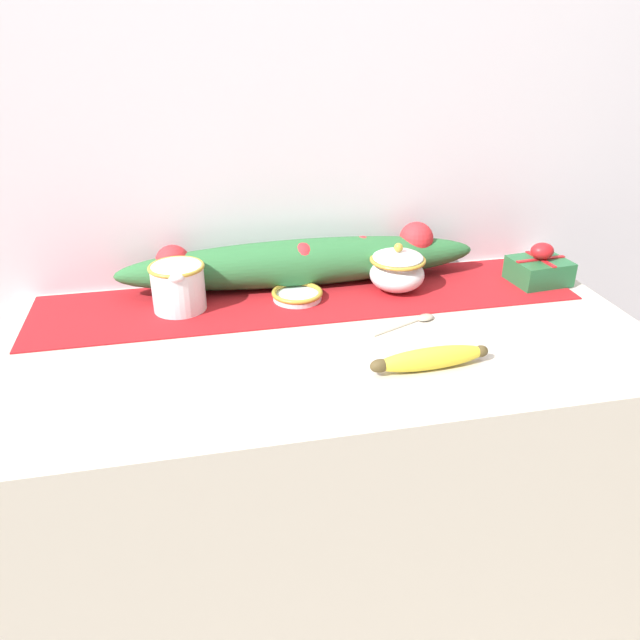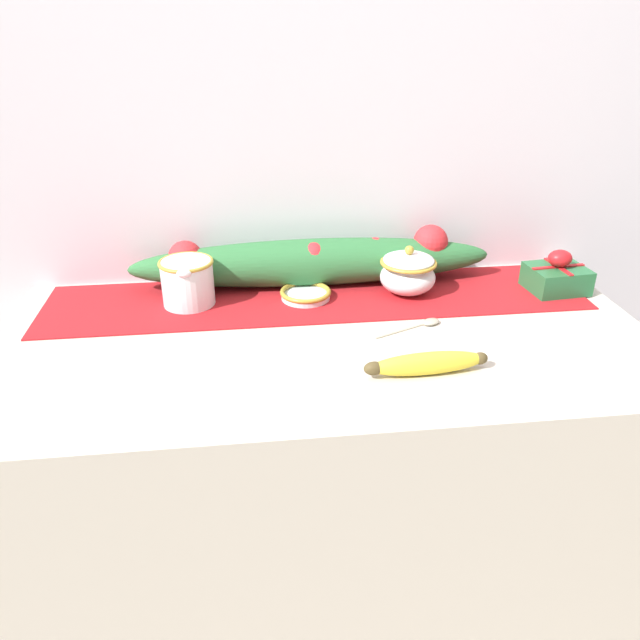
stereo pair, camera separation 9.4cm
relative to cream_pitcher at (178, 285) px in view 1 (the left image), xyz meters
name	(u,v)px [view 1 (the left image)]	position (x,y,z in m)	size (l,w,h in m)	color
ground_plane	(325,633)	(0.28, -0.18, -0.92)	(12.00, 12.00, 0.00)	gray
countertop	(325,504)	(0.28, -0.18, -0.49)	(1.27, 0.64, 0.86)	beige
back_wall	(293,128)	(0.28, 0.16, 0.28)	(2.07, 0.04, 2.40)	silver
table_runner	(308,298)	(0.28, 0.00, -0.05)	(1.17, 0.26, 0.00)	#A8191E
cream_pitcher	(178,285)	(0.00, 0.00, 0.00)	(0.12, 0.13, 0.10)	white
sugar_bowl	(397,270)	(0.48, 0.00, 0.00)	(0.12, 0.12, 0.11)	white
small_dish	(297,295)	(0.25, 0.00, -0.04)	(0.11, 0.11, 0.02)	white
banana	(430,358)	(0.43, -0.34, -0.04)	(0.22, 0.05, 0.04)	yellow
spoon	(422,319)	(0.48, -0.16, -0.05)	(0.15, 0.08, 0.01)	#A89E89
gift_box	(539,268)	(0.81, -0.03, -0.02)	(0.13, 0.12, 0.09)	#236638
poinsettia_garland	(302,261)	(0.28, 0.08, 0.00)	(0.82, 0.12, 0.13)	#2D6B38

